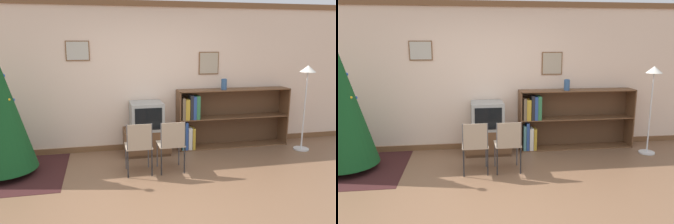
{
  "view_description": "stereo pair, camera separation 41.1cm",
  "coord_description": "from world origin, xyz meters",
  "views": [
    {
      "loc": [
        -0.8,
        -3.79,
        2.0
      ],
      "look_at": [
        0.25,
        1.19,
        0.9
      ],
      "focal_mm": 35.0,
      "sensor_mm": 36.0,
      "label": 1
    },
    {
      "loc": [
        -0.39,
        -3.86,
        2.0
      ],
      "look_at": [
        0.25,
        1.19,
        0.9
      ],
      "focal_mm": 35.0,
      "sensor_mm": 36.0,
      "label": 2
    }
  ],
  "objects": [
    {
      "name": "area_rug",
      "position": [
        -2.26,
        1.3,
        0.0
      ],
      "size": [
        1.77,
        1.61,
        0.01
      ],
      "color": "#381919",
      "rests_on": "ground_plane"
    },
    {
      "name": "tv_console",
      "position": [
        -0.0,
        1.86,
        0.23
      ],
      "size": [
        0.82,
        0.54,
        0.45
      ],
      "color": "#4C311E",
      "rests_on": "ground_plane"
    },
    {
      "name": "folding_chair_right",
      "position": [
        0.25,
        0.9,
        0.47
      ],
      "size": [
        0.4,
        0.4,
        0.82
      ],
      "color": "tan",
      "rests_on": "ground_plane"
    },
    {
      "name": "folding_chair_left",
      "position": [
        -0.25,
        0.9,
        0.47
      ],
      "size": [
        0.4,
        0.4,
        0.82
      ],
      "color": "tan",
      "rests_on": "ground_plane"
    },
    {
      "name": "television",
      "position": [
        -0.0,
        1.86,
        0.7
      ],
      "size": [
        0.57,
        0.53,
        0.49
      ],
      "color": "#9E9E99",
      "rests_on": "tv_console"
    },
    {
      "name": "vase",
      "position": [
        1.47,
        1.92,
        1.22
      ],
      "size": [
        0.11,
        0.11,
        0.2
      ],
      "color": "#335684",
      "rests_on": "bookshelf"
    },
    {
      "name": "wall_back",
      "position": [
        0.0,
        2.2,
        1.35
      ],
      "size": [
        8.48,
        0.11,
        2.7
      ],
      "color": "beige",
      "rests_on": "ground_plane"
    },
    {
      "name": "bookshelf",
      "position": [
        1.35,
        1.98,
        0.57
      ],
      "size": [
        2.18,
        0.36,
        1.12
      ],
      "color": "brown",
      "rests_on": "ground_plane"
    },
    {
      "name": "ground_plane",
      "position": [
        0.0,
        0.0,
        0.0
      ],
      "size": [
        24.0,
        24.0,
        0.0
      ],
      "primitive_type": "plane",
      "color": "brown"
    },
    {
      "name": "standing_lamp",
      "position": [
        2.88,
        1.46,
        1.21
      ],
      "size": [
        0.28,
        0.28,
        1.58
      ],
      "color": "silver",
      "rests_on": "ground_plane"
    },
    {
      "name": "christmas_tree",
      "position": [
        -2.26,
        1.31,
        1.03
      ],
      "size": [
        0.98,
        0.98,
        2.05
      ],
      "color": "maroon",
      "rests_on": "area_rug"
    }
  ]
}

